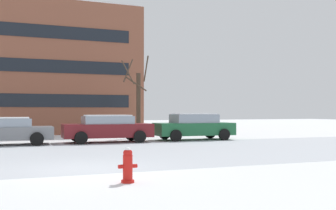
{
  "coord_description": "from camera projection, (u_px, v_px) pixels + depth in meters",
  "views": [
    {
      "loc": [
        -1.94,
        -11.37,
        1.61
      ],
      "look_at": [
        4.79,
        5.73,
        1.91
      ],
      "focal_mm": 43.32,
      "sensor_mm": 36.0,
      "label": 1
    }
  ],
  "objects": [
    {
      "name": "ground_plane",
      "position": [
        83.0,
        169.0,
        11.26
      ],
      "size": [
        120.0,
        120.0,
        0.0
      ],
      "primitive_type": "plane",
      "color": "white"
    },
    {
      "name": "road_surface",
      "position": [
        65.0,
        155.0,
        14.91
      ],
      "size": [
        80.0,
        9.85,
        0.0
      ],
      "color": "#B7BCC4",
      "rests_on": "ground"
    },
    {
      "name": "fire_hydrant",
      "position": [
        128.0,
        165.0,
        9.17
      ],
      "size": [
        0.44,
        0.3,
        0.8
      ],
      "color": "red",
      "rests_on": "ground"
    },
    {
      "name": "parked_car_gray",
      "position": [
        4.0,
        131.0,
        19.46
      ],
      "size": [
        4.55,
        2.22,
        1.34
      ],
      "color": "slate",
      "rests_on": "ground"
    },
    {
      "name": "parked_car_maroon",
      "position": [
        108.0,
        128.0,
        21.2
      ],
      "size": [
        4.64,
        2.11,
        1.44
      ],
      "color": "maroon",
      "rests_on": "ground"
    },
    {
      "name": "parked_car_green",
      "position": [
        194.0,
        126.0,
        23.1
      ],
      "size": [
        4.53,
        2.12,
        1.51
      ],
      "color": "#1E6038",
      "rests_on": "ground"
    },
    {
      "name": "tree_far_right",
      "position": [
        138.0,
        100.0,
        25.16
      ],
      "size": [
        1.59,
        1.97,
        5.07
      ],
      "color": "#423326",
      "rests_on": "ground"
    },
    {
      "name": "building_far_left",
      "position": [
        55.0,
        73.0,
        33.14
      ],
      "size": [
        11.79,
        11.04,
        9.55
      ],
      "color": "brown",
      "rests_on": "ground"
    }
  ]
}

